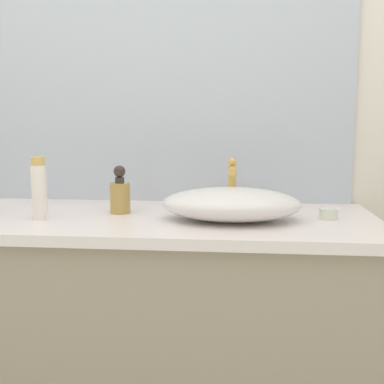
{
  "coord_description": "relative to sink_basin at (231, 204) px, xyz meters",
  "views": [
    {
      "loc": [
        0.34,
        -1.05,
        1.2
      ],
      "look_at": [
        0.2,
        0.38,
        0.99
      ],
      "focal_mm": 44.75,
      "sensor_mm": 36.0,
      "label": 1
    }
  ],
  "objects": [
    {
      "name": "bathroom_wall_rear",
      "position": [
        -0.32,
        0.37,
        0.34
      ],
      "size": [
        6.0,
        0.06,
        2.6
      ],
      "primitive_type": "cube",
      "color": "silver",
      "rests_on": "ground"
    },
    {
      "name": "vanity_counter",
      "position": [
        -0.24,
        0.05,
        -0.5
      ],
      "size": [
        1.38,
        0.58,
        0.91
      ],
      "color": "gray",
      "rests_on": "ground"
    },
    {
      "name": "wall_mirror_panel",
      "position": [
        -0.24,
        0.33,
        0.48
      ],
      "size": [
        1.32,
        0.01,
        1.06
      ],
      "primitive_type": "cube",
      "color": "#B2BCC6",
      "rests_on": "vanity_counter"
    },
    {
      "name": "sink_basin",
      "position": [
        0.0,
        0.0,
        0.0
      ],
      "size": [
        0.41,
        0.26,
        0.1
      ],
      "primitive_type": "ellipsoid",
      "color": "silver",
      "rests_on": "vanity_counter"
    },
    {
      "name": "faucet",
      "position": [
        -0.0,
        0.15,
        0.05
      ],
      "size": [
        0.03,
        0.13,
        0.17
      ],
      "color": "gold",
      "rests_on": "vanity_counter"
    },
    {
      "name": "lotion_bottle",
      "position": [
        -0.58,
        -0.04,
        0.04
      ],
      "size": [
        0.04,
        0.04,
        0.19
      ],
      "color": "white",
      "rests_on": "vanity_counter"
    },
    {
      "name": "perfume_bottle",
      "position": [
        -0.36,
        0.08,
        0.01
      ],
      "size": [
        0.06,
        0.06,
        0.15
      ],
      "color": "#AB8942",
      "rests_on": "vanity_counter"
    },
    {
      "name": "candle_jar",
      "position": [
        0.29,
        0.05,
        -0.03
      ],
      "size": [
        0.06,
        0.06,
        0.03
      ],
      "primitive_type": "cylinder",
      "color": "silver",
      "rests_on": "vanity_counter"
    }
  ]
}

